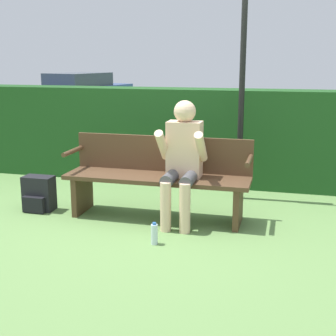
{
  "coord_description": "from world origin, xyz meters",
  "views": [
    {
      "loc": [
        1.34,
        -4.65,
        1.7
      ],
      "look_at": [
        0.15,
        -0.1,
        0.59
      ],
      "focal_mm": 50.0,
      "sensor_mm": 36.0,
      "label": 1
    }
  ],
  "objects_px": {
    "park_bench": "(158,175)",
    "signpost": "(243,59)",
    "person_seated": "(182,156)",
    "water_bottle": "(154,234)",
    "parked_car": "(79,91)",
    "backpack": "(39,194)"
  },
  "relations": [
    {
      "from": "park_bench",
      "to": "signpost",
      "type": "height_order",
      "value": "signpost"
    },
    {
      "from": "park_bench",
      "to": "water_bottle",
      "type": "xyz_separation_m",
      "value": [
        0.18,
        -0.78,
        -0.36
      ]
    },
    {
      "from": "person_seated",
      "to": "water_bottle",
      "type": "relative_size",
      "value": 6.01
    },
    {
      "from": "person_seated",
      "to": "water_bottle",
      "type": "distance_m",
      "value": 0.92
    },
    {
      "from": "park_bench",
      "to": "signpost",
      "type": "distance_m",
      "value": 1.71
    },
    {
      "from": "water_bottle",
      "to": "signpost",
      "type": "relative_size",
      "value": 0.07
    },
    {
      "from": "park_bench",
      "to": "parked_car",
      "type": "bearing_deg",
      "value": 119.29
    },
    {
      "from": "park_bench",
      "to": "person_seated",
      "type": "height_order",
      "value": "person_seated"
    },
    {
      "from": "backpack",
      "to": "water_bottle",
      "type": "distance_m",
      "value": 1.69
    },
    {
      "from": "park_bench",
      "to": "water_bottle",
      "type": "bearing_deg",
      "value": -77.1
    },
    {
      "from": "water_bottle",
      "to": "signpost",
      "type": "height_order",
      "value": "signpost"
    },
    {
      "from": "backpack",
      "to": "water_bottle",
      "type": "relative_size",
      "value": 1.86
    },
    {
      "from": "backpack",
      "to": "signpost",
      "type": "xyz_separation_m",
      "value": [
        2.15,
        1.04,
        1.51
      ]
    },
    {
      "from": "person_seated",
      "to": "parked_car",
      "type": "xyz_separation_m",
      "value": [
        -6.03,
        10.34,
        -0.13
      ]
    },
    {
      "from": "park_bench",
      "to": "signpost",
      "type": "bearing_deg",
      "value": 49.28
    },
    {
      "from": "signpost",
      "to": "park_bench",
      "type": "bearing_deg",
      "value": -130.72
    },
    {
      "from": "park_bench",
      "to": "person_seated",
      "type": "distance_m",
      "value": 0.4
    },
    {
      "from": "park_bench",
      "to": "backpack",
      "type": "distance_m",
      "value": 1.41
    },
    {
      "from": "person_seated",
      "to": "water_bottle",
      "type": "height_order",
      "value": "person_seated"
    },
    {
      "from": "park_bench",
      "to": "signpost",
      "type": "xyz_separation_m",
      "value": [
        0.77,
        0.9,
        1.23
      ]
    },
    {
      "from": "person_seated",
      "to": "water_bottle",
      "type": "xyz_separation_m",
      "value": [
        -0.11,
        -0.67,
        -0.61
      ]
    },
    {
      "from": "signpost",
      "to": "parked_car",
      "type": "relative_size",
      "value": 0.63
    }
  ]
}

